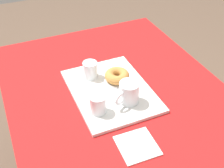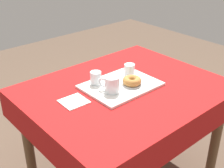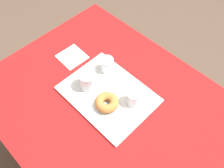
% 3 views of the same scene
% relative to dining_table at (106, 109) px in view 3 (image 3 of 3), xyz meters
% --- Properties ---
extents(ground_plane, '(6.00, 6.00, 0.00)m').
position_rel_dining_table_xyz_m(ground_plane, '(0.00, 0.00, -0.63)').
color(ground_plane, brown).
extents(dining_table, '(1.17, 0.94, 0.72)m').
position_rel_dining_table_xyz_m(dining_table, '(0.00, 0.00, 0.00)').
color(dining_table, red).
rests_on(dining_table, ground).
extents(serving_tray, '(0.44, 0.33, 0.02)m').
position_rel_dining_table_xyz_m(serving_tray, '(0.01, -0.03, 0.10)').
color(serving_tray, white).
rests_on(serving_tray, dining_table).
extents(tea_mug_left, '(0.08, 0.12, 0.09)m').
position_rel_dining_table_xyz_m(tea_mug_left, '(0.11, 0.01, 0.16)').
color(tea_mug_left, white).
rests_on(tea_mug_left, serving_tray).
extents(water_glass_near, '(0.07, 0.07, 0.08)m').
position_rel_dining_table_xyz_m(water_glass_near, '(-0.11, -0.08, 0.15)').
color(water_glass_near, white).
rests_on(water_glass_near, serving_tray).
extents(water_glass_far, '(0.07, 0.07, 0.08)m').
position_rel_dining_table_xyz_m(water_glass_far, '(0.12, -0.13, 0.15)').
color(water_glass_far, white).
rests_on(water_glass_far, serving_tray).
extents(donut_plate_left, '(0.12, 0.12, 0.01)m').
position_rel_dining_table_xyz_m(donut_plate_left, '(-0.04, 0.02, 0.12)').
color(donut_plate_left, silver).
rests_on(donut_plate_left, serving_tray).
extents(sugar_donut_left, '(0.11, 0.11, 0.04)m').
position_rel_dining_table_xyz_m(sugar_donut_left, '(-0.04, 0.02, 0.14)').
color(sugar_donut_left, '#BC7F3D').
rests_on(sugar_donut_left, donut_plate_left).
extents(paper_napkin, '(0.14, 0.14, 0.01)m').
position_rel_dining_table_xyz_m(paper_napkin, '(0.33, -0.06, 0.10)').
color(paper_napkin, white).
rests_on(paper_napkin, dining_table).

